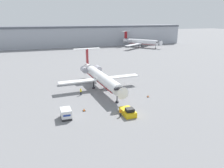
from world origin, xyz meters
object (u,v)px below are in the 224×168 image
(airplane_parked_far_left, at_px, (141,42))
(worker_by_wing, at_px, (81,92))
(traffic_cone_left, at_px, (84,110))
(luggage_cart, at_px, (66,114))
(traffic_cone_right, at_px, (148,96))
(worker_near_tug, at_px, (121,112))
(pushback_tug, at_px, (128,112))
(airplane_main, at_px, (100,77))

(airplane_parked_far_left, bearing_deg, worker_by_wing, -125.44)
(airplane_parked_far_left, bearing_deg, traffic_cone_left, -122.84)
(luggage_cart, xyz_separation_m, worker_by_wing, (5.66, 13.01, -0.07))
(traffic_cone_right, relative_size, airplane_parked_far_left, 0.02)
(worker_by_wing, bearing_deg, worker_near_tug, -71.46)
(traffic_cone_right, height_order, airplane_parked_far_left, airplane_parked_far_left)
(pushback_tug, distance_m, traffic_cone_left, 9.81)
(traffic_cone_right, bearing_deg, airplane_parked_far_left, 64.70)
(luggage_cart, relative_size, traffic_cone_left, 4.35)
(airplane_main, distance_m, traffic_cone_left, 16.69)
(pushback_tug, xyz_separation_m, luggage_cart, (-12.73, 2.54, 0.36))
(airplane_main, bearing_deg, pushback_tug, -88.34)
(worker_by_wing, distance_m, traffic_cone_right, 17.84)
(airplane_parked_far_left, bearing_deg, pushback_tug, -117.78)
(worker_by_wing, xyz_separation_m, traffic_cone_left, (-1.41, -10.63, -0.67))
(luggage_cart, distance_m, worker_by_wing, 14.19)
(traffic_cone_right, bearing_deg, pushback_tug, -138.17)
(luggage_cart, relative_size, airplane_parked_far_left, 0.09)
(pushback_tug, bearing_deg, worker_by_wing, 114.43)
(pushback_tug, bearing_deg, luggage_cart, 168.70)
(airplane_main, relative_size, luggage_cart, 9.85)
(airplane_main, height_order, worker_by_wing, airplane_main)
(airplane_main, xyz_separation_m, airplane_parked_far_left, (52.20, 78.80, 0.06))
(worker_near_tug, xyz_separation_m, traffic_cone_right, (10.96, 8.44, -0.58))
(pushback_tug, height_order, traffic_cone_left, pushback_tug)
(worker_near_tug, height_order, airplane_parked_far_left, airplane_parked_far_left)
(airplane_main, relative_size, traffic_cone_left, 42.82)
(pushback_tug, relative_size, airplane_parked_far_left, 0.14)
(pushback_tug, height_order, worker_by_wing, pushback_tug)
(worker_near_tug, bearing_deg, pushback_tug, 7.05)
(traffic_cone_right, distance_m, airplane_parked_far_left, 99.42)
(luggage_cart, relative_size, worker_near_tug, 1.79)
(worker_by_wing, bearing_deg, airplane_parked_far_left, 54.56)
(airplane_parked_far_left, bearing_deg, traffic_cone_right, -115.30)
(worker_near_tug, bearing_deg, airplane_parked_far_left, 61.47)
(luggage_cart, bearing_deg, pushback_tug, -11.30)
(airplane_main, relative_size, pushback_tug, 6.68)
(pushback_tug, relative_size, traffic_cone_right, 7.08)
(worker_near_tug, xyz_separation_m, worker_by_wing, (-5.29, 15.78, 0.09))
(pushback_tug, height_order, luggage_cart, luggage_cart)
(traffic_cone_right, bearing_deg, worker_by_wing, 155.70)
(airplane_main, distance_m, worker_by_wing, 7.92)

